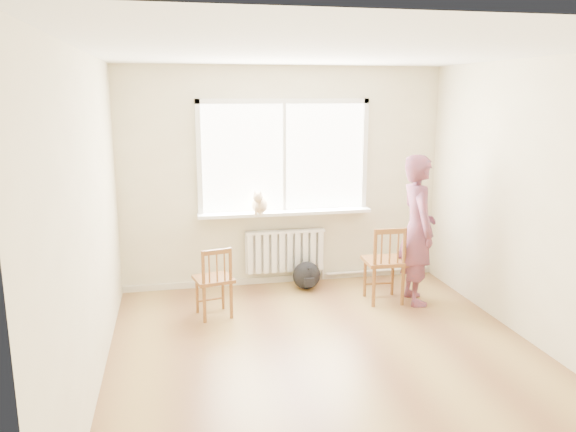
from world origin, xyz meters
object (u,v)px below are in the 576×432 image
chair_left (215,282)px  chair_right (386,264)px  person (417,230)px  cat (259,204)px  backpack (307,275)px

chair_left → chair_right: (1.95, 0.05, 0.06)m
chair_right → person: (0.35, -0.04, 0.40)m
chair_left → chair_right: bearing=169.2°
chair_left → person: 2.35m
chair_right → cat: cat is taller
chair_left → person: person is taller
person → backpack: person is taller
chair_left → chair_right: size_ratio=0.87×
cat → chair_left: bearing=-111.8°
person → backpack: (-1.13, 0.66, -0.68)m
chair_right → backpack: (-0.78, 0.62, -0.28)m
cat → person: bearing=-9.5°
cat → chair_right: bearing=-13.8°
chair_right → person: bearing=176.1°
chair_right → person: person is taller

